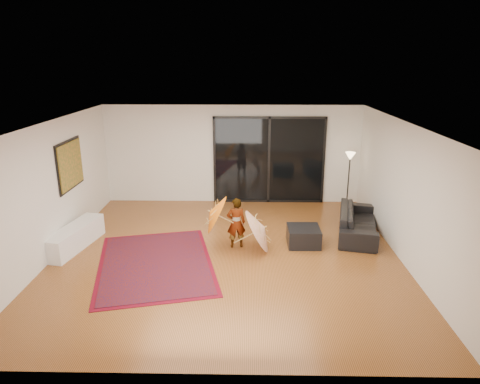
{
  "coord_description": "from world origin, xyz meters",
  "views": [
    {
      "loc": [
        0.43,
        -8.02,
        3.85
      ],
      "look_at": [
        0.26,
        0.83,
        1.1
      ],
      "focal_mm": 32.0,
      "sensor_mm": 36.0,
      "label": 1
    }
  ],
  "objects_px": {
    "sofa": "(358,222)",
    "media_console": "(75,237)",
    "ottoman": "(303,236)",
    "child": "(236,223)"
  },
  "relations": [
    {
      "from": "media_console",
      "to": "child",
      "type": "bearing_deg",
      "value": 12.47
    },
    {
      "from": "media_console",
      "to": "child",
      "type": "height_order",
      "value": "child"
    },
    {
      "from": "media_console",
      "to": "ottoman",
      "type": "height_order",
      "value": "media_console"
    },
    {
      "from": "sofa",
      "to": "child",
      "type": "height_order",
      "value": "child"
    },
    {
      "from": "sofa",
      "to": "media_console",
      "type": "bearing_deg",
      "value": 110.55
    },
    {
      "from": "ottoman",
      "to": "child",
      "type": "xyz_separation_m",
      "value": [
        -1.45,
        -0.14,
        0.35
      ]
    },
    {
      "from": "sofa",
      "to": "ottoman",
      "type": "relative_size",
      "value": 3.03
    },
    {
      "from": "sofa",
      "to": "ottoman",
      "type": "bearing_deg",
      "value": 127.56
    },
    {
      "from": "media_console",
      "to": "ottoman",
      "type": "xyz_separation_m",
      "value": [
        4.89,
        0.25,
        -0.04
      ]
    },
    {
      "from": "sofa",
      "to": "child",
      "type": "relative_size",
      "value": 1.9
    }
  ]
}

